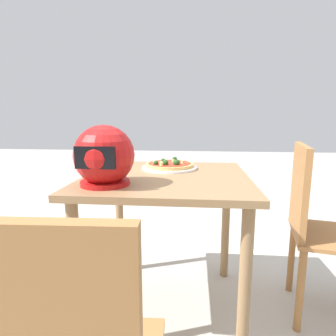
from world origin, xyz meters
TOP-DOWN VIEW (x-y plane):
  - ground_plane at (0.00, 0.00)m, footprint 14.00×14.00m
  - dining_table at (0.00, 0.00)m, footprint 0.81×0.82m
  - pizza_plate at (0.00, -0.18)m, footprint 0.31×0.31m
  - pizza at (0.00, -0.17)m, footprint 0.27×0.27m
  - motorcycle_helmet at (0.24, 0.23)m, footprint 0.26×0.26m
  - chair_side at (-0.77, -0.04)m, footprint 0.47×0.47m

SIDE VIEW (x-z plane):
  - ground_plane at x=0.00m, z-range 0.00..0.00m
  - chair_side at x=-0.77m, z-range 0.06..0.96m
  - dining_table at x=0.00m, z-range 0.26..1.01m
  - pizza_plate at x=0.00m, z-range 0.75..0.76m
  - pizza at x=0.00m, z-range 0.75..0.80m
  - motorcycle_helmet at x=0.24m, z-range 0.74..1.00m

